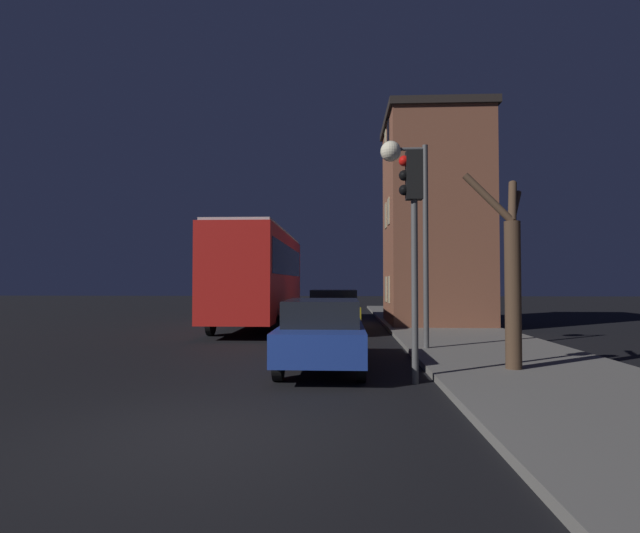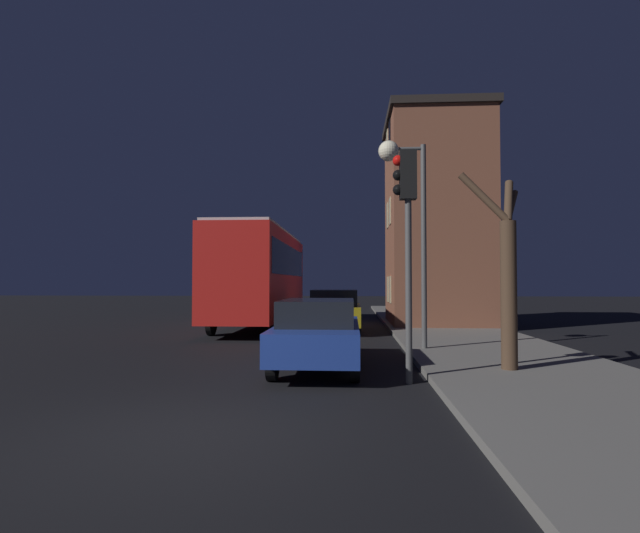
{
  "view_description": "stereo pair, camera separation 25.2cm",
  "coord_description": "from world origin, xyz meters",
  "px_view_note": "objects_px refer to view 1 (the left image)",
  "views": [
    {
      "loc": [
        1.72,
        -6.03,
        1.84
      ],
      "look_at": [
        0.92,
        10.83,
        2.37
      ],
      "focal_mm": 28.0,
      "sensor_mm": 36.0,
      "label": 1
    },
    {
      "loc": [
        1.97,
        -6.02,
        1.84
      ],
      "look_at": [
        0.92,
        10.83,
        2.37
      ],
      "focal_mm": 28.0,
      "sensor_mm": 36.0,
      "label": 2
    }
  ],
  "objects_px": {
    "bus": "(260,271)",
    "streetlamp": "(404,187)",
    "car_mid_lane": "(334,310)",
    "car_near_lane": "(323,331)",
    "bare_tree": "(511,276)",
    "traffic_light": "(413,216)"
  },
  "relations": [
    {
      "from": "streetlamp",
      "to": "car_near_lane",
      "type": "xyz_separation_m",
      "value": [
        -2.05,
        -2.38,
        -3.55
      ]
    },
    {
      "from": "bus",
      "to": "car_near_lane",
      "type": "distance_m",
      "value": 10.2
    },
    {
      "from": "bare_tree",
      "to": "car_mid_lane",
      "type": "bearing_deg",
      "value": 113.52
    },
    {
      "from": "bare_tree",
      "to": "traffic_light",
      "type": "bearing_deg",
      "value": -156.11
    },
    {
      "from": "car_near_lane",
      "to": "bare_tree",
      "type": "bearing_deg",
      "value": -9.6
    },
    {
      "from": "bare_tree",
      "to": "car_mid_lane",
      "type": "xyz_separation_m",
      "value": [
        -3.69,
        8.48,
        -1.15
      ]
    },
    {
      "from": "bus",
      "to": "car_mid_lane",
      "type": "relative_size",
      "value": 2.52
    },
    {
      "from": "bus",
      "to": "streetlamp",
      "type": "bearing_deg",
      "value": -55.15
    },
    {
      "from": "streetlamp",
      "to": "bare_tree",
      "type": "bearing_deg",
      "value": -60.14
    },
    {
      "from": "streetlamp",
      "to": "bare_tree",
      "type": "height_order",
      "value": "streetlamp"
    },
    {
      "from": "car_mid_lane",
      "to": "bare_tree",
      "type": "bearing_deg",
      "value": -66.48
    },
    {
      "from": "streetlamp",
      "to": "car_near_lane",
      "type": "distance_m",
      "value": 4.74
    },
    {
      "from": "traffic_light",
      "to": "car_mid_lane",
      "type": "distance_m",
      "value": 9.8
    },
    {
      "from": "traffic_light",
      "to": "bare_tree",
      "type": "distance_m",
      "value": 2.51
    },
    {
      "from": "traffic_light",
      "to": "bare_tree",
      "type": "xyz_separation_m",
      "value": [
        2.07,
        0.91,
        -1.09
      ]
    },
    {
      "from": "bare_tree",
      "to": "bus",
      "type": "distance_m",
      "value": 12.32
    },
    {
      "from": "car_mid_lane",
      "to": "streetlamp",
      "type": "bearing_deg",
      "value": -70.28
    },
    {
      "from": "bare_tree",
      "to": "streetlamp",
      "type": "bearing_deg",
      "value": 119.86
    },
    {
      "from": "bus",
      "to": "traffic_light",
      "type": "bearing_deg",
      "value": -67.13
    },
    {
      "from": "streetlamp",
      "to": "car_mid_lane",
      "type": "bearing_deg",
      "value": 109.72
    },
    {
      "from": "bus",
      "to": "car_mid_lane",
      "type": "xyz_separation_m",
      "value": [
        3.09,
        -1.79,
        -1.49
      ]
    },
    {
      "from": "car_near_lane",
      "to": "car_mid_lane",
      "type": "relative_size",
      "value": 1.12
    }
  ]
}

